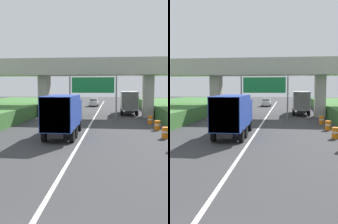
# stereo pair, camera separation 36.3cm
# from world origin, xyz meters

# --- Properties ---
(lane_centre_stripe) EXTENTS (0.20, 90.02, 0.01)m
(lane_centre_stripe) POSITION_xyz_m (0.00, 25.01, 0.00)
(lane_centre_stripe) COLOR white
(lane_centre_stripe) RESTS_ON ground
(overpass_bridge) EXTENTS (40.00, 4.80, 7.88)m
(overpass_bridge) POSITION_xyz_m (0.00, 31.26, 5.96)
(overpass_bridge) COLOR #ADA89E
(overpass_bridge) RESTS_ON ground
(overhead_highway_sign) EXTENTS (5.88, 0.18, 5.38)m
(overhead_highway_sign) POSITION_xyz_m (0.00, 27.10, 3.98)
(overhead_highway_sign) COLOR slate
(overhead_highway_sign) RESTS_ON ground
(truck_blue) EXTENTS (2.44, 7.30, 3.44)m
(truck_blue) POSITION_xyz_m (-1.63, 16.59, 1.93)
(truck_blue) COLOR black
(truck_blue) RESTS_ON ground
(truck_red) EXTENTS (2.44, 7.30, 3.44)m
(truck_red) POSITION_xyz_m (4.82, 34.86, 1.93)
(truck_red) COLOR black
(truck_red) RESTS_ON ground
(car_silver) EXTENTS (1.86, 4.10, 1.72)m
(car_silver) POSITION_xyz_m (-1.53, 50.02, 0.86)
(car_silver) COLOR #B2B5B7
(car_silver) RESTS_ON ground
(construction_barrel_2) EXTENTS (0.57, 0.57, 0.90)m
(construction_barrel_2) POSITION_xyz_m (6.64, 16.65, 0.46)
(construction_barrel_2) COLOR orange
(construction_barrel_2) RESTS_ON ground
(construction_barrel_3) EXTENTS (0.57, 0.57, 0.90)m
(construction_barrel_3) POSITION_xyz_m (6.69, 20.66, 0.46)
(construction_barrel_3) COLOR orange
(construction_barrel_3) RESTS_ON ground
(construction_barrel_4) EXTENTS (0.57, 0.57, 0.90)m
(construction_barrel_4) POSITION_xyz_m (6.60, 24.66, 0.46)
(construction_barrel_4) COLOR orange
(construction_barrel_4) RESTS_ON ground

